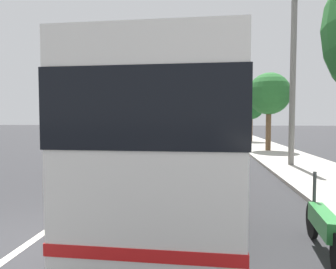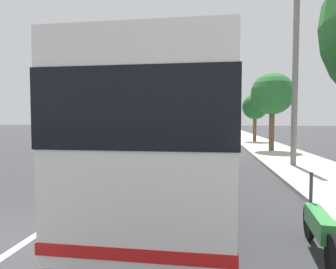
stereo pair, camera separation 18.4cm
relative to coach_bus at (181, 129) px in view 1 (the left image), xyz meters
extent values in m
plane|color=#2D2D30|center=(-4.86, 2.37, -1.93)|extent=(220.00, 220.00, 0.00)
cube|color=#B2ADA3|center=(5.14, -5.35, -1.86)|extent=(110.00, 3.60, 0.14)
cube|color=silver|center=(5.14, 2.37, -1.93)|extent=(110.00, 0.16, 0.01)
cube|color=silver|center=(0.00, 0.00, -0.06)|extent=(12.42, 2.57, 3.05)
cube|color=black|center=(0.00, 0.00, 0.44)|extent=(12.46, 2.61, 1.01)
cube|color=red|center=(0.00, 0.00, -1.33)|extent=(12.45, 2.60, 0.16)
cylinder|color=black|center=(3.96, 1.17, -1.43)|extent=(1.00, 0.31, 1.00)
cylinder|color=black|center=(3.98, -1.12, -1.43)|extent=(1.00, 0.31, 1.00)
cylinder|color=black|center=(-3.98, 1.12, -1.43)|extent=(1.00, 0.31, 1.00)
cylinder|color=black|center=(-3.96, -1.17, -1.43)|extent=(1.00, 0.31, 1.00)
cylinder|color=black|center=(-3.87, -2.81, -1.60)|extent=(0.67, 0.16, 0.67)
cube|color=#338C3F|center=(-4.65, -2.72, -1.35)|extent=(1.19, 0.37, 0.31)
cylinder|color=#4C4C51|center=(-3.99, -2.80, -1.00)|extent=(0.06, 0.06, 0.70)
cube|color=gray|center=(21.16, -0.60, -1.40)|extent=(4.64, 2.12, 0.71)
cube|color=black|center=(21.00, -0.61, -0.78)|extent=(2.45, 1.85, 0.53)
cylinder|color=black|center=(22.61, 0.33, -1.61)|extent=(0.65, 0.26, 0.64)
cylinder|color=black|center=(22.71, -1.37, -1.61)|extent=(0.65, 0.26, 0.64)
cylinder|color=black|center=(19.62, 0.17, -1.61)|extent=(0.65, 0.26, 0.64)
cylinder|color=black|center=(19.72, -1.54, -1.61)|extent=(0.65, 0.26, 0.64)
cube|color=navy|center=(29.16, -0.18, -1.35)|extent=(4.12, 2.01, 0.81)
cube|color=black|center=(29.21, -0.18, -0.67)|extent=(1.97, 1.72, 0.55)
cylinder|color=black|center=(30.54, 0.51, -1.61)|extent=(0.65, 0.26, 0.64)
cylinder|color=black|center=(30.43, -1.06, -1.61)|extent=(0.65, 0.26, 0.64)
cylinder|color=black|center=(27.90, 0.70, -1.61)|extent=(0.65, 0.26, 0.64)
cylinder|color=black|center=(27.79, -0.87, -1.61)|extent=(0.65, 0.26, 0.64)
cube|color=gold|center=(28.52, 4.58, -1.33)|extent=(4.52, 2.14, 0.84)
cube|color=black|center=(28.80, 4.60, -0.62)|extent=(2.41, 1.83, 0.58)
cylinder|color=black|center=(27.14, 3.65, -1.61)|extent=(0.65, 0.27, 0.64)
cylinder|color=black|center=(27.01, 5.30, -1.61)|extent=(0.65, 0.27, 0.64)
cylinder|color=black|center=(30.03, 3.86, -1.61)|extent=(0.65, 0.27, 0.64)
cylinder|color=black|center=(29.91, 5.51, -1.61)|extent=(0.65, 0.27, 0.64)
cylinder|color=brown|center=(10.83, -5.11, -0.35)|extent=(0.35, 0.35, 3.17)
sphere|color=#286B2D|center=(10.83, -5.11, 2.09)|extent=(2.85, 2.85, 2.85)
cylinder|color=brown|center=(19.13, -5.23, -0.55)|extent=(0.33, 0.33, 2.77)
sphere|color=#1E5B26|center=(19.13, -5.23, 1.57)|extent=(2.42, 2.42, 2.42)
cylinder|color=slate|center=(4.40, -4.79, 1.90)|extent=(0.26, 0.26, 7.67)
camera|label=1|loc=(-9.51, -0.78, 0.30)|focal=30.58mm
camera|label=2|loc=(-9.48, -0.97, 0.30)|focal=30.58mm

